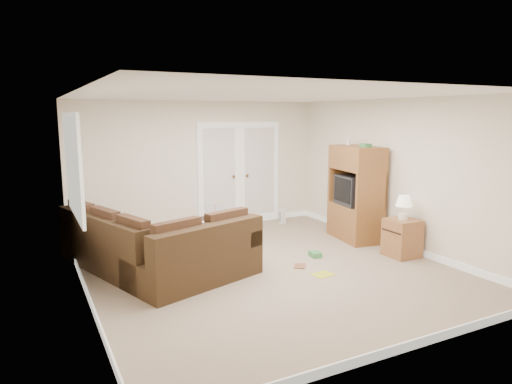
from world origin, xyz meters
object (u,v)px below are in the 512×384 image
tv_armoire (356,193)px  side_cabinet (402,235)px  coffee_table (220,234)px  sectional_sofa (152,251)px

tv_armoire → side_cabinet: size_ratio=1.84×
coffee_table → tv_armoire: size_ratio=0.64×
coffee_table → side_cabinet: 2.96m
sectional_sofa → side_cabinet: side_cabinet is taller
side_cabinet → tv_armoire: bearing=90.7°
sectional_sofa → coffee_table: bearing=10.3°
sectional_sofa → tv_armoire: (3.74, 0.17, 0.53)m
coffee_table → side_cabinet: side_cabinet is taller
tv_armoire → sectional_sofa: bearing=-169.2°
sectional_sofa → tv_armoire: 3.78m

